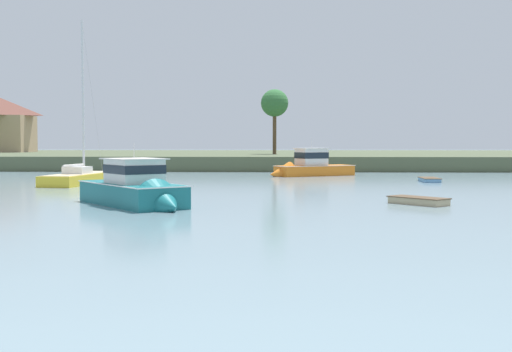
{
  "coord_description": "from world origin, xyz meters",
  "views": [
    {
      "loc": [
        10.98,
        -9.8,
        3.38
      ],
      "look_at": [
        9.5,
        30.22,
        1.25
      ],
      "focal_mm": 45.84,
      "sensor_mm": 36.0,
      "label": 1
    }
  ],
  "objects_px": {
    "cruiser_teal": "(139,196)",
    "cruiser_orange": "(307,170)",
    "dinghy_skyblue": "(429,180)",
    "sailboat_yellow": "(80,181)",
    "dinghy_sand": "(418,202)"
  },
  "relations": [
    {
      "from": "cruiser_teal",
      "to": "cruiser_orange",
      "type": "bearing_deg",
      "value": 71.9
    },
    {
      "from": "cruiser_orange",
      "to": "sailboat_yellow",
      "type": "distance_m",
      "value": 22.56
    },
    {
      "from": "sailboat_yellow",
      "to": "dinghy_skyblue",
      "type": "bearing_deg",
      "value": 7.64
    },
    {
      "from": "sailboat_yellow",
      "to": "cruiser_teal",
      "type": "xyz_separation_m",
      "value": [
        8.56,
        -17.62,
        0.28
      ]
    },
    {
      "from": "dinghy_skyblue",
      "to": "dinghy_sand",
      "type": "bearing_deg",
      "value": -104.35
    },
    {
      "from": "cruiser_orange",
      "to": "cruiser_teal",
      "type": "height_order",
      "value": "cruiser_orange"
    },
    {
      "from": "cruiser_teal",
      "to": "dinghy_skyblue",
      "type": "bearing_deg",
      "value": 47.19
    },
    {
      "from": "cruiser_teal",
      "to": "sailboat_yellow",
      "type": "bearing_deg",
      "value": 115.91
    },
    {
      "from": "cruiser_orange",
      "to": "cruiser_teal",
      "type": "distance_m",
      "value": 32.08
    },
    {
      "from": "cruiser_orange",
      "to": "sailboat_yellow",
      "type": "xyz_separation_m",
      "value": [
        -18.53,
        -12.87,
        -0.35
      ]
    },
    {
      "from": "cruiser_orange",
      "to": "dinghy_skyblue",
      "type": "xyz_separation_m",
      "value": [
        9.89,
        -9.06,
        -0.49
      ]
    },
    {
      "from": "sailboat_yellow",
      "to": "cruiser_teal",
      "type": "distance_m",
      "value": 19.59
    },
    {
      "from": "cruiser_orange",
      "to": "dinghy_skyblue",
      "type": "distance_m",
      "value": 13.42
    },
    {
      "from": "cruiser_orange",
      "to": "sailboat_yellow",
      "type": "relative_size",
      "value": 0.67
    },
    {
      "from": "sailboat_yellow",
      "to": "cruiser_teal",
      "type": "height_order",
      "value": "sailboat_yellow"
    }
  ]
}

